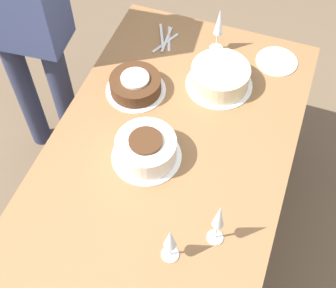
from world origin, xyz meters
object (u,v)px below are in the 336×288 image
cake_center_white (146,149)px  wine_glass_near (170,240)px  cake_front_chocolate (135,85)px  person_cutting (14,1)px  cake_back_decorated (220,77)px  wine_glass_extra (219,24)px  wine_glass_far (219,218)px

cake_center_white → wine_glass_near: size_ratio=1.45×
cake_front_chocolate → person_cutting: bearing=-97.9°
cake_back_decorated → person_cutting: size_ratio=0.17×
cake_front_chocolate → person_cutting: size_ratio=0.15×
wine_glass_near → cake_front_chocolate: bearing=-149.3°
wine_glass_extra → person_cutting: (0.29, -0.82, 0.12)m
wine_glass_far → wine_glass_extra: 0.94m
cake_center_white → wine_glass_extra: (-0.67, 0.09, 0.09)m
cake_front_chocolate → wine_glass_extra: size_ratio=1.16×
wine_glass_near → wine_glass_extra: 1.03m
person_cutting → cake_center_white: bearing=-32.4°
cake_front_chocolate → cake_back_decorated: cake_back_decorated is taller
cake_center_white → cake_back_decorated: 0.49m
wine_glass_far → wine_glass_extra: size_ratio=1.04×
wine_glass_near → person_cutting: 1.21m
wine_glass_extra → person_cutting: size_ratio=0.13×
wine_glass_near → wine_glass_extra: size_ratio=0.85×
cake_center_white → cake_front_chocolate: cake_center_white is taller
cake_front_chocolate → cake_back_decorated: bearing=114.9°
cake_center_white → wine_glass_far: bearing=55.7°
cake_center_white → wine_glass_extra: wine_glass_extra is taller
wine_glass_far → person_cutting: (-0.62, -1.08, 0.11)m
cake_back_decorated → wine_glass_extra: 0.24m
cake_center_white → wine_glass_extra: 0.68m
cake_center_white → cake_back_decorated: cake_center_white is taller
cake_center_white → wine_glass_near: (0.35, 0.22, 0.07)m
cake_back_decorated → wine_glass_near: (0.81, 0.06, 0.08)m
cake_back_decorated → wine_glass_far: wine_glass_far is taller
wine_glass_near → wine_glass_far: (-0.11, 0.13, 0.03)m
cake_back_decorated → wine_glass_far: bearing=14.9°
cake_center_white → person_cutting: 0.86m
cake_front_chocolate → wine_glass_extra: (-0.37, 0.25, 0.11)m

